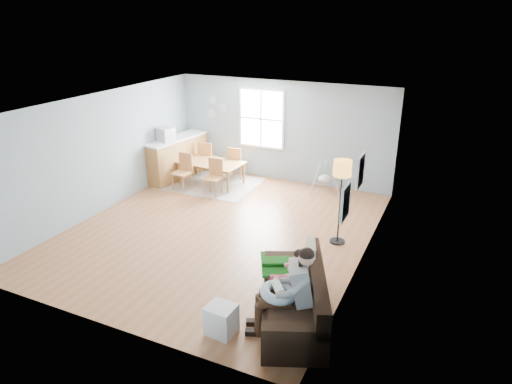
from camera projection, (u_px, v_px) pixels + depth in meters
The scene contains 22 objects.
room at pixel (217, 118), 8.85m from camera, with size 8.40×9.40×3.90m.
window at pixel (262, 119), 12.29m from camera, with size 1.32×0.08×1.62m.
pictures at pixel (353, 186), 7.02m from camera, with size 0.05×1.34×0.74m.
wall_plates at pixel (216, 108), 12.77m from camera, with size 0.67×0.02×0.66m.
sofa at pixel (297, 302), 6.84m from camera, with size 1.62×2.27×0.84m.
green_throw at pixel (291, 264), 7.40m from camera, with size 0.95×0.77×0.04m, color #166219.
beige_pillow at pixel (310, 257), 7.17m from camera, with size 0.14×0.49×0.49m, color tan.
father at pixel (289, 288), 6.41m from camera, with size 1.04×0.72×1.37m.
nursing_pillow at pixel (278, 293), 6.45m from camera, with size 0.52×0.52×0.14m, color #A5BBCE.
infant at pixel (278, 286), 6.45m from camera, with size 0.28×0.35×0.14m.
toddler at pixel (292, 270), 6.87m from camera, with size 0.59×0.44×0.87m.
floor_lamp at pixel (342, 175), 8.70m from camera, with size 0.35×0.35×1.73m.
storage_cube at pixel (221, 319), 6.56m from camera, with size 0.43×0.38×0.45m.
rug at pixel (211, 183), 12.35m from camera, with size 2.50×1.90×0.01m, color #A29A94.
dining_table at pixel (210, 173), 12.24m from camera, with size 1.73×0.96×0.61m, color brown.
chair_sw at pixel (184, 169), 11.79m from camera, with size 0.46×0.46×0.96m.
chair_se at pixel (214, 174), 11.46m from camera, with size 0.43×0.43×0.93m.
chair_nw at pixel (207, 156), 12.83m from camera, with size 0.48×0.48×0.96m.
chair_ne at pixel (236, 161), 12.52m from camera, with size 0.46×0.46×0.91m.
counter at pixel (177, 157), 12.62m from camera, with size 0.87×2.11×1.14m.
monitor at pixel (166, 134), 12.03m from camera, with size 0.47×0.45×0.36m.
baby_swing at pixel (325, 178), 11.70m from camera, with size 0.99×1.00×0.80m.
Camera 1 is at (4.36, -7.63, 4.36)m, focal length 32.00 mm.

